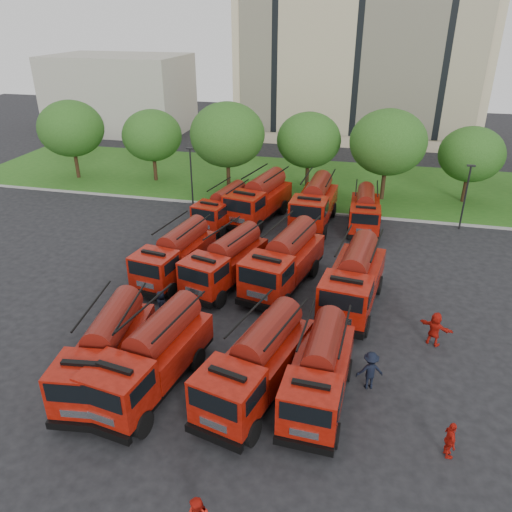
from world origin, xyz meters
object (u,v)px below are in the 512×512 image
at_px(fire_truck_0, 107,351).
at_px(fire_truck_11, 365,211).
at_px(fire_truck_1, 152,357).
at_px(firefighter_0, 327,445).
at_px(fire_truck_7, 354,279).
at_px(firefighter_2, 446,456).
at_px(fire_truck_5, 226,261).
at_px(fire_truck_8, 223,208).
at_px(fire_truck_2, 256,363).
at_px(fire_truck_4, 175,255).
at_px(fire_truck_3, 319,371).
at_px(fire_truck_6, 284,260).
at_px(firefighter_4, 163,317).
at_px(fire_truck_9, 259,199).
at_px(firefighter_3, 368,387).
at_px(fire_truck_10, 315,203).
at_px(firefighter_5, 432,344).

height_order(fire_truck_0, fire_truck_11, fire_truck_0).
xyz_separation_m(fire_truck_1, firefighter_0, (7.98, -1.58, -1.66)).
height_order(fire_truck_7, firefighter_2, fire_truck_7).
distance_m(fire_truck_0, fire_truck_5, 10.23).
xyz_separation_m(fire_truck_0, firefighter_0, (10.14, -1.55, -1.63)).
distance_m(fire_truck_5, fire_truck_8, 9.53).
relative_size(fire_truck_2, fire_truck_4, 1.05).
distance_m(fire_truck_0, fire_truck_3, 9.48).
relative_size(fire_truck_3, fire_truck_7, 0.87).
xyz_separation_m(fire_truck_6, firefighter_4, (-5.91, -5.05, -1.74)).
distance_m(fire_truck_0, fire_truck_9, 20.88).
height_order(fire_truck_11, firefighter_3, fire_truck_11).
distance_m(fire_truck_9, firefighter_2, 25.17).
xyz_separation_m(firefighter_0, firefighter_4, (-9.91, 6.99, 0.00)).
bearing_deg(fire_truck_4, fire_truck_5, 6.97).
bearing_deg(fire_truck_10, fire_truck_1, -99.12).
relative_size(fire_truck_1, fire_truck_9, 0.93).
xyz_separation_m(fire_truck_9, fire_truck_10, (4.45, 0.09, -0.02)).
bearing_deg(fire_truck_7, fire_truck_2, -106.06).
xyz_separation_m(fire_truck_11, firefighter_5, (4.11, -14.56, -1.47)).
distance_m(fire_truck_3, fire_truck_11, 19.96).
xyz_separation_m(fire_truck_9, fire_truck_11, (8.35, 0.11, -0.31)).
height_order(fire_truck_0, fire_truck_7, fire_truck_7).
height_order(fire_truck_9, fire_truck_11, fire_truck_9).
relative_size(firefighter_0, firefighter_4, 1.21).
xyz_separation_m(fire_truck_7, firefighter_3, (1.20, -6.88, -1.73)).
bearing_deg(fire_truck_9, firefighter_2, -47.60).
relative_size(fire_truck_2, fire_truck_3, 1.12).
height_order(fire_truck_2, fire_truck_7, fire_truck_7).
bearing_deg(fire_truck_8, fire_truck_7, -31.84).
bearing_deg(firefighter_3, fire_truck_6, -73.93).
bearing_deg(fire_truck_11, fire_truck_8, -171.55).
bearing_deg(fire_truck_5, firefighter_0, -41.07).
relative_size(fire_truck_9, firefighter_5, 4.40).
bearing_deg(fire_truck_10, firefighter_0, -78.10).
bearing_deg(firefighter_5, fire_truck_4, 13.26).
bearing_deg(fire_truck_6, fire_truck_4, -163.36).
bearing_deg(fire_truck_7, fire_truck_3, -89.36).
relative_size(firefighter_2, firefighter_4, 1.00).
bearing_deg(fire_truck_8, fire_truck_10, 26.14).
bearing_deg(firefighter_3, fire_truck_3, 13.89).
height_order(fire_truck_7, fire_truck_9, fire_truck_9).
bearing_deg(fire_truck_0, fire_truck_5, 67.90).
xyz_separation_m(firefighter_2, firefighter_3, (-3.07, 3.28, 0.00)).
height_order(fire_truck_6, fire_truck_8, fire_truck_6).
distance_m(fire_truck_5, firefighter_5, 12.65).
relative_size(fire_truck_10, firefighter_5, 4.21).
relative_size(firefighter_0, firefighter_3, 1.05).
bearing_deg(fire_truck_7, firefighter_4, -152.85).
bearing_deg(fire_truck_4, fire_truck_1, -64.74).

